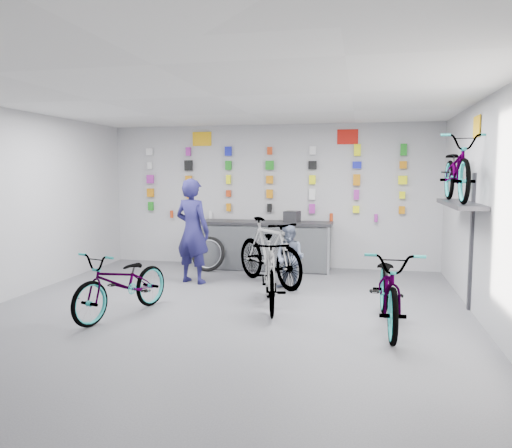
% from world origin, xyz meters
% --- Properties ---
extents(floor, '(8.00, 8.00, 0.00)m').
position_xyz_m(floor, '(0.00, 0.00, 0.00)').
color(floor, '#4E4E52').
rests_on(floor, ground).
extents(ceiling, '(8.00, 8.00, 0.00)m').
position_xyz_m(ceiling, '(0.00, 0.00, 3.00)').
color(ceiling, white).
rests_on(ceiling, wall_back).
extents(wall_back, '(7.00, 0.00, 7.00)m').
position_xyz_m(wall_back, '(0.00, 4.00, 1.50)').
color(wall_back, '#B0B1B3').
rests_on(wall_back, floor).
extents(wall_front, '(7.00, 0.00, 7.00)m').
position_xyz_m(wall_front, '(0.00, -4.00, 1.50)').
color(wall_front, '#B0B1B3').
rests_on(wall_front, floor).
extents(wall_right, '(0.00, 8.00, 8.00)m').
position_xyz_m(wall_right, '(3.50, 0.00, 1.50)').
color(wall_right, '#B0B1B3').
rests_on(wall_right, floor).
extents(counter, '(2.70, 0.66, 1.00)m').
position_xyz_m(counter, '(0.00, 3.54, 0.49)').
color(counter, black).
rests_on(counter, floor).
extents(merch_wall, '(5.56, 0.08, 1.57)m').
position_xyz_m(merch_wall, '(0.03, 3.93, 1.82)').
color(merch_wall, '#1B841C').
rests_on(merch_wall, wall_back).
extents(wall_bracket, '(0.39, 1.90, 2.00)m').
position_xyz_m(wall_bracket, '(3.33, 1.20, 1.46)').
color(wall_bracket, '#333338').
rests_on(wall_bracket, wall_right).
extents(sign_left, '(0.42, 0.02, 0.30)m').
position_xyz_m(sign_left, '(-1.50, 3.98, 2.72)').
color(sign_left, '#F1AE13').
rests_on(sign_left, wall_back).
extents(sign_right, '(0.42, 0.02, 0.30)m').
position_xyz_m(sign_right, '(1.60, 3.98, 2.72)').
color(sign_right, red).
rests_on(sign_right, wall_back).
extents(sign_side, '(0.02, 0.40, 0.30)m').
position_xyz_m(sign_side, '(3.48, 1.20, 2.65)').
color(sign_side, '#F1AE13').
rests_on(sign_side, wall_right).
extents(bike_left, '(1.11, 1.89, 0.94)m').
position_xyz_m(bike_left, '(-1.33, -0.14, 0.47)').
color(bike_left, gray).
rests_on(bike_left, floor).
extents(bike_center, '(0.91, 1.85, 1.07)m').
position_xyz_m(bike_center, '(0.61, 0.68, 0.54)').
color(bike_center, gray).
rests_on(bike_center, floor).
extents(bike_right, '(0.78, 2.04, 1.06)m').
position_xyz_m(bike_right, '(2.29, 0.09, 0.53)').
color(bike_right, gray).
rests_on(bike_right, floor).
extents(bike_service, '(1.79, 1.82, 1.20)m').
position_xyz_m(bike_service, '(0.31, 2.20, 0.60)').
color(bike_service, gray).
rests_on(bike_service, floor).
extents(bike_wall, '(0.63, 1.80, 0.95)m').
position_xyz_m(bike_wall, '(3.25, 1.20, 2.05)').
color(bike_wall, gray).
rests_on(bike_wall, wall_bracket).
extents(clerk, '(0.79, 0.64, 1.89)m').
position_xyz_m(clerk, '(-1.07, 2.07, 0.95)').
color(clerk, '#1B194D').
rests_on(clerk, floor).
extents(customer, '(0.65, 0.58, 1.11)m').
position_xyz_m(customer, '(0.74, 1.88, 0.55)').
color(customer, slate).
rests_on(customer, floor).
extents(spare_wheel, '(0.75, 0.35, 0.72)m').
position_xyz_m(spare_wheel, '(-1.13, 3.17, 0.35)').
color(spare_wheel, black).
rests_on(spare_wheel, floor).
extents(register, '(0.33, 0.35, 0.22)m').
position_xyz_m(register, '(0.53, 3.55, 1.11)').
color(register, black).
rests_on(register, counter).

